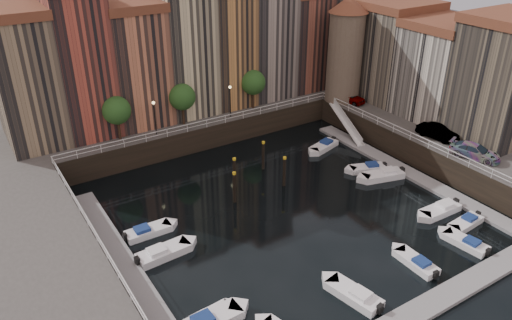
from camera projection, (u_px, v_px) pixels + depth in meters
ground at (282, 209)px, 49.73m from camera, size 200.00×200.00×0.00m
quay_far at (174, 113)px, 68.52m from camera, size 80.00×20.00×3.00m
quay_right at (480, 139)px, 60.83m from camera, size 20.00×36.00×3.00m
dock_left at (129, 271)px, 41.20m from camera, size 2.00×28.00×0.35m
dock_right at (404, 170)px, 56.59m from camera, size 2.00×28.00×0.35m
dock_near at (414, 314)px, 36.91m from camera, size 30.00×2.00×0.35m
far_terrace at (200, 45)px, 63.85m from camera, size 48.70×10.30×17.50m
right_terrace at (444, 65)px, 60.74m from camera, size 9.30×24.30×14.00m
corner_tower at (345, 48)px, 65.38m from camera, size 5.20×5.20×13.80m
promenade_trees at (187, 96)px, 59.69m from camera, size 21.20×3.20×5.20m
street_lamps at (194, 103)px, 59.42m from camera, size 10.36×0.36×4.18m
railings at (256, 157)px, 51.64m from camera, size 36.08×34.04×0.52m
gangway at (346, 122)px, 64.46m from camera, size 2.78×8.32×3.73m
mooring_pilings at (255, 172)px, 53.20m from camera, size 6.68×4.75×3.78m
boat_left_0 at (206, 320)px, 36.18m from camera, size 4.40×1.93×0.99m
boat_left_2 at (163, 253)px, 42.98m from camera, size 5.03×2.11×1.14m
boat_left_3 at (147, 231)px, 45.84m from camera, size 4.46×1.65×1.02m
boat_right_0 at (466, 222)px, 47.15m from camera, size 4.15×1.79×0.94m
boat_right_1 at (441, 210)px, 49.02m from camera, size 4.71×1.78×1.08m
boat_right_2 at (384, 175)px, 55.18m from camera, size 5.10×2.92×1.14m
boat_right_3 at (368, 168)px, 56.76m from camera, size 4.33×2.84×0.98m
boat_right_4 at (324, 146)px, 61.82m from camera, size 4.62×2.76×1.04m
boat_near_1 at (355, 295)px, 38.38m from camera, size 2.60×4.97×1.11m
boat_near_2 at (417, 263)px, 41.90m from camera, size 1.60×4.24×0.97m
boat_near_3 at (466, 243)px, 44.33m from camera, size 2.02×4.31×0.97m
car_a at (349, 97)px, 67.29m from camera, size 2.94×4.90×1.56m
car_b at (437, 133)px, 56.98m from camera, size 2.35×4.97×1.58m
car_c at (475, 152)px, 52.68m from camera, size 3.78×5.68×1.53m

